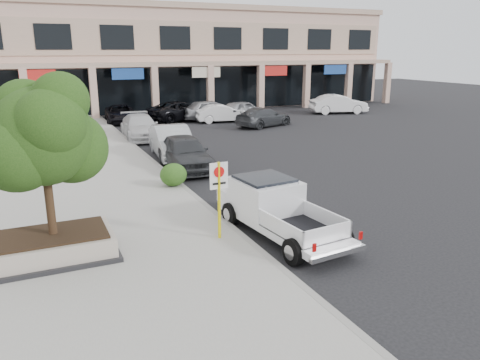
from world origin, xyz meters
The scene contains 19 objects.
ground centered at (0.00, 0.00, 0.00)m, with size 120.00×120.00×0.00m, color black.
sidewalk centered at (-5.50, 6.00, 0.07)m, with size 8.00×52.00×0.15m, color gray.
curb centered at (-1.55, 6.00, 0.07)m, with size 0.20×52.00×0.15m, color gray.
strip_mall centered at (8.00, 33.93, 4.75)m, with size 40.55×12.43×9.50m.
planter centered at (-6.76, 0.23, 0.48)m, with size 3.20×2.20×0.68m.
planter_tree centered at (-6.62, 0.39, 3.41)m, with size 2.90×2.55×4.00m.
no_parking_sign centered at (-2.24, -0.37, 1.63)m, with size 0.55×0.09×2.30m.
hedge centered at (-1.90, 5.46, 0.62)m, with size 1.10×0.99×0.94m, color #224B15.
pickup_truck centered at (-0.35, -0.73, 0.83)m, with size 1.96×5.29×1.67m, color white, non-canonical shape.
curb_car_a centered at (-0.44, 8.43, 0.82)m, with size 1.93×4.80×1.63m, color #2F3034.
curb_car_b centered at (-0.26, 11.16, 0.84)m, with size 1.77×5.07×1.67m, color #ADB1B6.
curb_car_c centered at (-0.54, 17.33, 0.75)m, with size 2.10×5.17×1.50m, color silver.
curb_car_d centered at (-0.41, 24.75, 0.67)m, with size 2.23×4.84×1.35m, color black.
lot_car_a centered at (8.96, 22.24, 0.77)m, with size 1.82×4.53×1.54m, color #929499.
lot_car_b centered at (6.89, 21.58, 0.69)m, with size 1.46×4.19×1.38m, color silver.
lot_car_c centered at (8.90, 18.38, 0.69)m, with size 1.94×4.78×1.39m, color #323438.
lot_car_d centered at (4.19, 23.82, 0.78)m, with size 2.57×5.58×1.55m, color black.
lot_car_e centered at (6.41, 23.12, 0.82)m, with size 1.94×4.81×1.64m, color gray.
lot_car_f centered at (18.28, 22.10, 0.83)m, with size 1.76×5.04×1.66m, color white.
Camera 1 is at (-7.02, -12.34, 5.54)m, focal length 35.00 mm.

